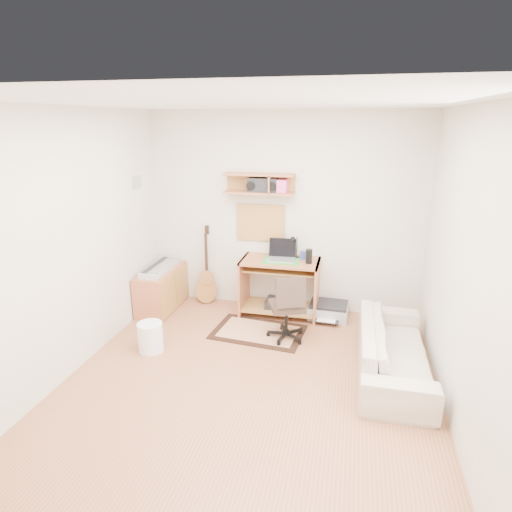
% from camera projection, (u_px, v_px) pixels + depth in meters
% --- Properties ---
extents(floor, '(3.60, 4.00, 0.01)m').
position_uv_depth(floor, '(247.00, 388.00, 4.18)').
color(floor, '#A36644').
rests_on(floor, ground).
extents(ceiling, '(3.60, 4.00, 0.01)m').
position_uv_depth(ceiling, '(245.00, 102.00, 3.39)').
color(ceiling, white).
rests_on(ceiling, ground).
extents(back_wall, '(3.60, 0.01, 2.60)m').
position_uv_depth(back_wall, '(283.00, 214.00, 5.65)').
color(back_wall, beige).
rests_on(back_wall, ground).
extents(left_wall, '(0.01, 4.00, 2.60)m').
position_uv_depth(left_wall, '(65.00, 247.00, 4.17)').
color(left_wall, beige).
rests_on(left_wall, ground).
extents(right_wall, '(0.01, 4.00, 2.60)m').
position_uv_depth(right_wall, '(468.00, 275.00, 3.40)').
color(right_wall, beige).
rests_on(right_wall, ground).
extents(wall_shelf, '(0.90, 0.25, 0.26)m').
position_uv_depth(wall_shelf, '(259.00, 184.00, 5.47)').
color(wall_shelf, '#B56540').
rests_on(wall_shelf, back_wall).
extents(cork_board, '(0.64, 0.03, 0.49)m').
position_uv_depth(cork_board, '(261.00, 223.00, 5.73)').
color(cork_board, tan).
rests_on(cork_board, back_wall).
extents(wall_photo, '(0.02, 0.20, 0.15)m').
position_uv_depth(wall_photo, '(137.00, 182.00, 5.43)').
color(wall_photo, '#4C8CBF').
rests_on(wall_photo, left_wall).
extents(desk, '(1.00, 0.55, 0.75)m').
position_uv_depth(desk, '(280.00, 287.00, 5.66)').
color(desk, '#B56540').
rests_on(desk, floor).
extents(laptop, '(0.36, 0.36, 0.27)m').
position_uv_depth(laptop, '(281.00, 251.00, 5.49)').
color(laptop, silver).
rests_on(laptop, desk).
extents(speaker, '(0.08, 0.08, 0.18)m').
position_uv_depth(speaker, '(309.00, 256.00, 5.40)').
color(speaker, black).
rests_on(speaker, desk).
extents(desk_lamp, '(0.10, 0.10, 0.29)m').
position_uv_depth(desk_lamp, '(297.00, 247.00, 5.60)').
color(desk_lamp, black).
rests_on(desk_lamp, desk).
extents(pencil_cup, '(0.08, 0.08, 0.11)m').
position_uv_depth(pencil_cup, '(303.00, 255.00, 5.57)').
color(pencil_cup, '#2F3D8E').
rests_on(pencil_cup, desk).
extents(boombox, '(0.37, 0.17, 0.19)m').
position_uv_depth(boombox, '(263.00, 185.00, 5.46)').
color(boombox, black).
rests_on(boombox, wall_shelf).
extents(rug, '(1.14, 0.82, 0.01)m').
position_uv_depth(rug, '(258.00, 332.00, 5.26)').
color(rug, beige).
rests_on(rug, floor).
extents(task_chair, '(0.55, 0.55, 0.83)m').
position_uv_depth(task_chair, '(287.00, 306.00, 5.00)').
color(task_chair, '#32251E').
rests_on(task_chair, floor).
extents(cabinet, '(0.40, 0.90, 0.55)m').
position_uv_depth(cabinet, '(162.00, 289.00, 5.87)').
color(cabinet, '#B56540').
rests_on(cabinet, floor).
extents(music_keyboard, '(0.25, 0.79, 0.07)m').
position_uv_depth(music_keyboard, '(160.00, 268.00, 5.77)').
color(music_keyboard, '#B2B5BA').
rests_on(music_keyboard, cabinet).
extents(guitar, '(0.34, 0.28, 1.10)m').
position_uv_depth(guitar, '(205.00, 265.00, 5.96)').
color(guitar, '#A66C33').
rests_on(guitar, floor).
extents(waste_basket, '(0.35, 0.35, 0.33)m').
position_uv_depth(waste_basket, '(150.00, 337.00, 4.80)').
color(waste_basket, white).
rests_on(waste_basket, floor).
extents(printer, '(0.51, 0.41, 0.19)m').
position_uv_depth(printer, '(328.00, 311.00, 5.64)').
color(printer, '#A5A8AA').
rests_on(printer, floor).
extents(sofa, '(0.50, 1.71, 0.67)m').
position_uv_depth(sofa, '(394.00, 342.00, 4.35)').
color(sofa, '#BEAD97').
rests_on(sofa, floor).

